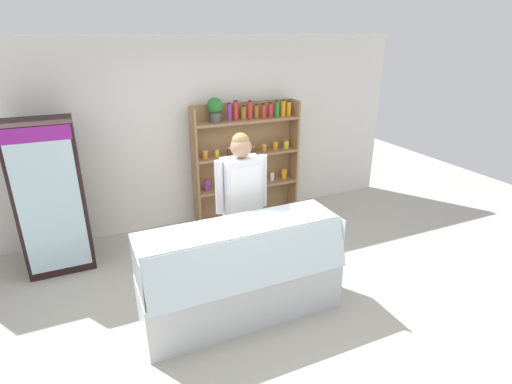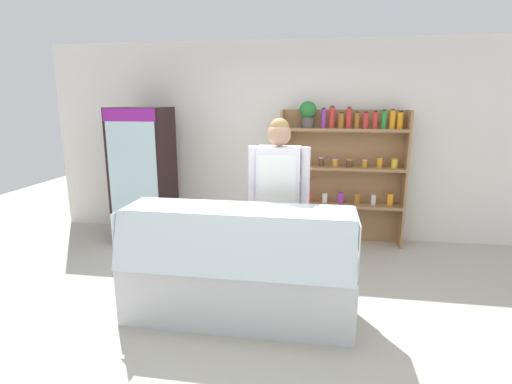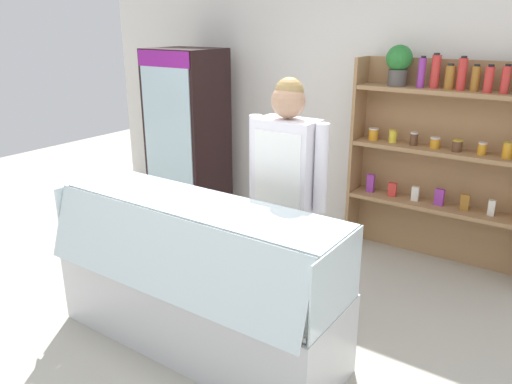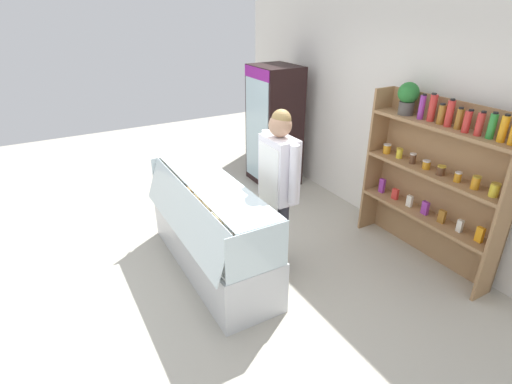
% 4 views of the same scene
% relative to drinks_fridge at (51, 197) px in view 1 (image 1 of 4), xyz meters
% --- Properties ---
extents(ground_plane, '(12.00, 12.00, 0.00)m').
position_rel_drinks_fridge_xyz_m(ground_plane, '(1.85, -1.72, -0.91)').
color(ground_plane, '#B7B2A3').
extents(back_wall, '(6.80, 0.10, 2.70)m').
position_rel_drinks_fridge_xyz_m(back_wall, '(1.85, 0.59, 0.44)').
color(back_wall, white).
rests_on(back_wall, ground).
extents(drinks_fridge, '(0.74, 0.63, 1.82)m').
position_rel_drinks_fridge_xyz_m(drinks_fridge, '(0.00, 0.00, 0.00)').
color(drinks_fridge, black).
rests_on(drinks_fridge, ground).
extents(shelving_unit, '(1.62, 0.29, 1.90)m').
position_rel_drinks_fridge_xyz_m(shelving_unit, '(2.63, 0.34, 0.15)').
color(shelving_unit, '#9E754C').
rests_on(shelving_unit, ground).
extents(deli_display_case, '(2.00, 0.71, 1.01)m').
position_rel_drinks_fridge_xyz_m(deli_display_case, '(1.69, -1.83, -0.60)').
color(deli_display_case, silver).
rests_on(deli_display_case, ground).
extents(shop_clerk, '(0.61, 0.25, 1.74)m').
position_rel_drinks_fridge_xyz_m(shop_clerk, '(1.97, -1.17, 0.13)').
color(shop_clerk, '#2D2D38').
rests_on(shop_clerk, ground).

